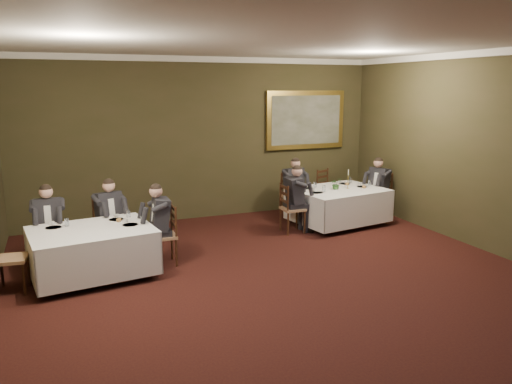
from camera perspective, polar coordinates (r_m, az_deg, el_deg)
ground at (r=6.91m, az=6.04°, el=-12.74°), size 10.00×10.00×0.00m
ceiling at (r=6.31m, az=6.77°, el=17.52°), size 8.00×10.00×0.10m
back_wall at (r=11.00m, az=-6.03°, el=6.01°), size 8.00×0.10×3.50m
crown_molding at (r=6.31m, az=6.76°, el=16.98°), size 8.00×10.00×0.12m
table_main at (r=10.71m, az=9.37°, el=-1.31°), size 2.06×1.69×0.67m
table_second at (r=8.07m, az=-18.20°, el=-6.19°), size 1.96×1.60×0.67m
chair_main_backleft at (r=11.19m, az=4.21°, el=-1.48°), size 0.48×0.46×1.00m
diner_main_backleft at (r=11.12m, az=4.26°, el=-0.35°), size 0.45×0.52×1.35m
chair_main_backright at (r=11.77m, az=8.21°, el=-0.89°), size 0.56×0.55×1.00m
chair_main_endleft at (r=10.05m, az=4.14°, el=-3.04°), size 0.43×0.45×1.00m
diner_main_endleft at (r=9.99m, az=4.22°, el=-1.77°), size 0.49×0.43×1.35m
chair_main_endright at (r=11.52m, az=13.85°, el=-1.40°), size 0.54×0.55×1.00m
diner_main_endright at (r=11.47m, az=13.87°, el=-0.30°), size 0.58×0.53×1.35m
chair_sec_backleft at (r=8.92m, az=-22.37°, el=-5.89°), size 0.45×0.43×1.00m
diner_sec_backleft at (r=8.84m, az=-22.49°, el=-4.50°), size 0.43×0.49×1.35m
chair_sec_backright at (r=9.07m, az=-16.36°, el=-5.16°), size 0.55×0.53×1.00m
diner_sec_backright at (r=9.00m, az=-16.41°, el=-3.79°), size 0.53×0.58×1.35m
chair_sec_endright at (r=8.39m, az=-10.49°, el=-6.26°), size 0.43×0.45×1.00m
diner_sec_endright at (r=8.32m, az=-10.63°, el=-4.77°), size 0.49×0.43×1.35m
chair_sec_endleft at (r=8.00m, az=-26.16°, el=-8.25°), size 0.47×0.49×1.00m
centerpiece at (r=10.60m, az=9.14°, el=1.01°), size 0.24×0.21×0.26m
candlestick at (r=10.70m, az=10.47°, el=1.22°), size 0.06×0.06×0.42m
place_setting_table_main at (r=10.67m, az=6.18°, el=0.64°), size 0.33×0.31×0.14m
place_setting_table_second at (r=8.28m, az=-21.79°, el=-3.48°), size 0.33×0.31×0.14m
painting at (r=11.82m, az=5.68°, el=8.20°), size 1.98×0.09×1.34m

